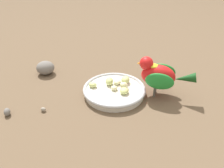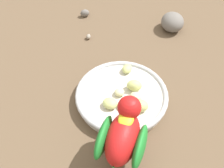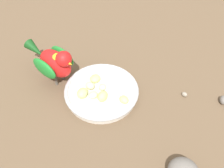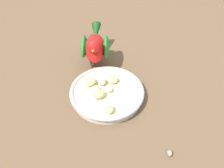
% 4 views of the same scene
% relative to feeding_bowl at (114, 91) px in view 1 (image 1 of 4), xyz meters
% --- Properties ---
extents(ground_plane, '(4.00, 4.00, 0.00)m').
position_rel_feeding_bowl_xyz_m(ground_plane, '(-0.03, 0.02, -0.02)').
color(ground_plane, brown).
extents(feeding_bowl, '(0.24, 0.24, 0.03)m').
position_rel_feeding_bowl_xyz_m(feeding_bowl, '(0.00, 0.00, 0.00)').
color(feeding_bowl, beige).
rests_on(feeding_bowl, ground_plane).
extents(apple_piece_0, '(0.03, 0.03, 0.02)m').
position_rel_feeding_bowl_xyz_m(apple_piece_0, '(0.01, -0.04, 0.02)').
color(apple_piece_0, beige).
rests_on(apple_piece_0, feeding_bowl).
extents(apple_piece_1, '(0.03, 0.04, 0.02)m').
position_rel_feeding_bowl_xyz_m(apple_piece_1, '(-0.00, 0.01, 0.02)').
color(apple_piece_1, beige).
rests_on(apple_piece_1, feeding_bowl).
extents(apple_piece_2, '(0.04, 0.05, 0.03)m').
position_rel_feeding_bowl_xyz_m(apple_piece_2, '(0.03, -0.02, 0.02)').
color(apple_piece_2, '#C6D17A').
rests_on(apple_piece_2, feeding_bowl).
extents(apple_piece_3, '(0.04, 0.04, 0.02)m').
position_rel_feeding_bowl_xyz_m(apple_piece_3, '(-0.05, 0.01, 0.02)').
color(apple_piece_3, '#C6D17A').
rests_on(apple_piece_3, feeding_bowl).
extents(apple_piece_4, '(0.03, 0.03, 0.02)m').
position_rel_feeding_bowl_xyz_m(apple_piece_4, '(0.08, 0.03, 0.02)').
color(apple_piece_4, '#C6D17A').
rests_on(apple_piece_4, feeding_bowl).
extents(apple_piece_5, '(0.04, 0.04, 0.02)m').
position_rel_feeding_bowl_xyz_m(apple_piece_5, '(-0.03, -0.02, 0.02)').
color(apple_piece_5, beige).
rests_on(apple_piece_5, feeding_bowl).
extents(apple_piece_6, '(0.05, 0.05, 0.03)m').
position_rel_feeding_bowl_xyz_m(apple_piece_6, '(-0.02, -0.06, 0.02)').
color(apple_piece_6, '#C6D17A').
rests_on(apple_piece_6, feeding_bowl).
extents(parrot, '(0.22, 0.12, 0.15)m').
position_rel_feeding_bowl_xyz_m(parrot, '(-0.14, -0.08, 0.07)').
color(parrot, '#59544C').
rests_on(parrot, ground_plane).
extents(rock_large, '(0.11, 0.10, 0.06)m').
position_rel_feeding_bowl_xyz_m(rock_large, '(0.34, 0.01, 0.01)').
color(rock_large, slate).
rests_on(rock_large, ground_plane).
extents(pebble_0, '(0.02, 0.02, 0.02)m').
position_rel_feeding_bowl_xyz_m(pebble_0, '(0.16, 0.22, -0.01)').
color(pebble_0, gray).
rests_on(pebble_0, ground_plane).
extents(pebble_1, '(0.04, 0.04, 0.03)m').
position_rel_feeding_bowl_xyz_m(pebble_1, '(0.25, 0.29, -0.00)').
color(pebble_1, slate).
rests_on(pebble_1, ground_plane).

